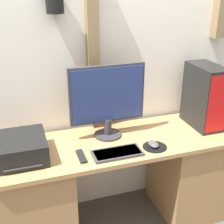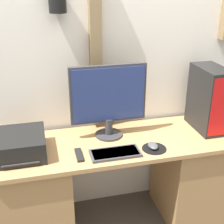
{
  "view_description": "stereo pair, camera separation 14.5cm",
  "coord_description": "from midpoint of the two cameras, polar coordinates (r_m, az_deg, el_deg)",
  "views": [
    {
      "loc": [
        -0.64,
        -1.51,
        1.8
      ],
      "look_at": [
        -0.05,
        0.28,
        0.96
      ],
      "focal_mm": 50.0,
      "sensor_mm": 36.0,
      "label": 1
    },
    {
      "loc": [
        -0.5,
        -1.55,
        1.8
      ],
      "look_at": [
        -0.05,
        0.28,
        0.96
      ],
      "focal_mm": 50.0,
      "sensor_mm": 36.0,
      "label": 2
    }
  ],
  "objects": [
    {
      "name": "computer_tower",
      "position": [
        2.39,
        18.97,
        2.23
      ],
      "size": [
        0.18,
        0.34,
        0.47
      ],
      "color": "black",
      "rests_on": "desk"
    },
    {
      "name": "desk",
      "position": [
        2.38,
        2.93,
        -12.79
      ],
      "size": [
        1.68,
        0.57,
        0.73
      ],
      "color": "tan",
      "rests_on": "ground_plane"
    },
    {
      "name": "monitor",
      "position": [
        2.13,
        1.3,
        2.56
      ],
      "size": [
        0.53,
        0.19,
        0.52
      ],
      "color": "#333338",
      "rests_on": "desk"
    },
    {
      "name": "mousepad",
      "position": [
        2.12,
        9.69,
        -6.64
      ],
      "size": [
        0.16,
        0.16,
        0.0
      ],
      "color": "black",
      "rests_on": "desk"
    },
    {
      "name": "remote_control",
      "position": [
        2.01,
        -3.97,
        -7.88
      ],
      "size": [
        0.04,
        0.15,
        0.02
      ],
      "color": "black",
      "rests_on": "desk"
    },
    {
      "name": "wall_back",
      "position": [
        2.28,
        1.26,
        12.8
      ],
      "size": [
        6.4,
        0.16,
        2.7
      ],
      "color": "white",
      "rests_on": "ground_plane"
    },
    {
      "name": "mouse",
      "position": [
        2.11,
        9.44,
        -6.12
      ],
      "size": [
        0.06,
        0.1,
        0.03
      ],
      "color": "#4C4C51",
      "rests_on": "mousepad"
    },
    {
      "name": "printer",
      "position": [
        2.06,
        -14.5,
        -5.87
      ],
      "size": [
        0.32,
        0.35,
        0.14
      ],
      "color": "black",
      "rests_on": "desk"
    },
    {
      "name": "keyboard",
      "position": [
        2.03,
        2.67,
        -7.56
      ],
      "size": [
        0.32,
        0.15,
        0.02
      ],
      "color": "#3D3D42",
      "rests_on": "desk"
    }
  ]
}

